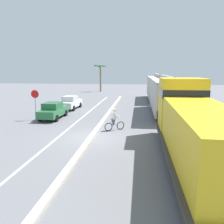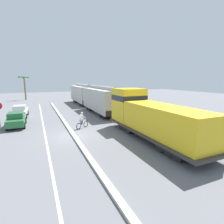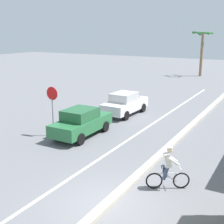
{
  "view_description": "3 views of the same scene",
  "coord_description": "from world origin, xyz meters",
  "px_view_note": "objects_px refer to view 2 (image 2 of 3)",
  "views": [
    {
      "loc": [
        3.28,
        -14.64,
        4.72
      ],
      "look_at": [
        1.15,
        2.47,
        1.41
      ],
      "focal_mm": 35.0,
      "sensor_mm": 36.0,
      "label": 1
    },
    {
      "loc": [
        -2.91,
        -15.73,
        5.16
      ],
      "look_at": [
        3.72,
        -0.52,
        2.04
      ],
      "focal_mm": 28.0,
      "sensor_mm": 36.0,
      "label": 2
    },
    {
      "loc": [
        4.92,
        -8.46,
        5.93
      ],
      "look_at": [
        -3.95,
        7.24,
        1.21
      ],
      "focal_mm": 50.0,
      "sensor_mm": 36.0,
      "label": 3
    }
  ],
  "objects_px": {
    "hopper_car_middle": "(82,94)",
    "palm_tree_near": "(24,82)",
    "cyclist": "(82,121)",
    "locomotive": "(148,117)",
    "parked_car_white": "(20,111)",
    "hopper_car_lead": "(101,100)",
    "parked_car_green": "(16,119)"
  },
  "relations": [
    {
      "from": "locomotive",
      "to": "hopper_car_lead",
      "type": "distance_m",
      "value": 12.16
    },
    {
      "from": "locomotive",
      "to": "parked_car_green",
      "type": "height_order",
      "value": "locomotive"
    },
    {
      "from": "locomotive",
      "to": "cyclist",
      "type": "height_order",
      "value": "locomotive"
    },
    {
      "from": "locomotive",
      "to": "cyclist",
      "type": "relative_size",
      "value": 6.77
    },
    {
      "from": "hopper_car_middle",
      "to": "parked_car_white",
      "type": "distance_m",
      "value": 14.82
    },
    {
      "from": "locomotive",
      "to": "parked_car_white",
      "type": "bearing_deg",
      "value": 128.4
    },
    {
      "from": "hopper_car_middle",
      "to": "parked_car_white",
      "type": "bearing_deg",
      "value": -139.54
    },
    {
      "from": "hopper_car_lead",
      "to": "parked_car_white",
      "type": "height_order",
      "value": "hopper_car_lead"
    },
    {
      "from": "cyclist",
      "to": "parked_car_white",
      "type": "bearing_deg",
      "value": 125.64
    },
    {
      "from": "locomotive",
      "to": "parked_car_green",
      "type": "bearing_deg",
      "value": 142.31
    },
    {
      "from": "hopper_car_lead",
      "to": "hopper_car_middle",
      "type": "distance_m",
      "value": 11.6
    },
    {
      "from": "parked_car_green",
      "to": "parked_car_white",
      "type": "xyz_separation_m",
      "value": [
        0.02,
        5.48,
        0.0
      ]
    },
    {
      "from": "cyclist",
      "to": "hopper_car_middle",
      "type": "bearing_deg",
      "value": 75.67
    },
    {
      "from": "cyclist",
      "to": "palm_tree_near",
      "type": "distance_m",
      "value": 32.58
    },
    {
      "from": "parked_car_white",
      "to": "cyclist",
      "type": "bearing_deg",
      "value": -54.36
    },
    {
      "from": "hopper_car_middle",
      "to": "parked_car_white",
      "type": "height_order",
      "value": "hopper_car_middle"
    },
    {
      "from": "hopper_car_middle",
      "to": "palm_tree_near",
      "type": "height_order",
      "value": "palm_tree_near"
    },
    {
      "from": "hopper_car_lead",
      "to": "hopper_car_middle",
      "type": "relative_size",
      "value": 1.0
    },
    {
      "from": "hopper_car_middle",
      "to": "palm_tree_near",
      "type": "bearing_deg",
      "value": 131.31
    },
    {
      "from": "hopper_car_lead",
      "to": "parked_car_green",
      "type": "bearing_deg",
      "value": -162.89
    },
    {
      "from": "locomotive",
      "to": "cyclist",
      "type": "xyz_separation_m",
      "value": [
        -4.76,
        5.14,
        -0.98
      ]
    },
    {
      "from": "hopper_car_lead",
      "to": "palm_tree_near",
      "type": "xyz_separation_m",
      "value": [
        -11.48,
        24.66,
        2.34
      ]
    },
    {
      "from": "parked_car_green",
      "to": "locomotive",
      "type": "bearing_deg",
      "value": -37.69
    },
    {
      "from": "locomotive",
      "to": "parked_car_white",
      "type": "height_order",
      "value": "locomotive"
    },
    {
      "from": "parked_car_green",
      "to": "hopper_car_lead",
      "type": "bearing_deg",
      "value": 17.11
    },
    {
      "from": "hopper_car_lead",
      "to": "parked_car_white",
      "type": "bearing_deg",
      "value": 169.82
    },
    {
      "from": "hopper_car_middle",
      "to": "cyclist",
      "type": "height_order",
      "value": "hopper_car_middle"
    },
    {
      "from": "parked_car_green",
      "to": "palm_tree_near",
      "type": "relative_size",
      "value": 0.69
    },
    {
      "from": "locomotive",
      "to": "palm_tree_near",
      "type": "relative_size",
      "value": 1.92
    },
    {
      "from": "hopper_car_middle",
      "to": "parked_car_green",
      "type": "distance_m",
      "value": 18.84
    },
    {
      "from": "parked_car_white",
      "to": "hopper_car_lead",
      "type": "bearing_deg",
      "value": -10.18
    },
    {
      "from": "parked_car_green",
      "to": "cyclist",
      "type": "distance_m",
      "value": 7.4
    }
  ]
}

